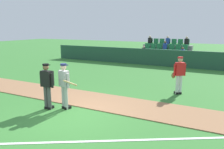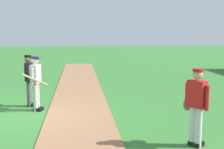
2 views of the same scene
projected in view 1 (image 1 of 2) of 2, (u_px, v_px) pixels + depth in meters
name	position (u px, v px, depth m)	size (l,w,h in m)	color
ground_plane	(71.00, 115.00, 7.97)	(80.00, 80.00, 0.00)	#387A33
infield_dirt_path	(97.00, 100.00, 9.52)	(28.00, 1.98, 0.03)	#9E704C
foul_line_chalk	(147.00, 140.00, 6.21)	(12.00, 0.10, 0.01)	white
dugout_fence	(159.00, 58.00, 18.02)	(20.00, 0.16, 1.33)	#234C38
stadium_bleachers	(165.00, 55.00, 19.66)	(4.45, 2.95, 2.30)	slate
batter_grey_jersey	(64.00, 84.00, 8.39)	(0.59, 0.80, 1.76)	#B2B2B2
umpire_home_plate	(47.00, 84.00, 8.37)	(0.59, 0.32, 1.76)	#4C4C4C
runner_red_jersey	(179.00, 74.00, 10.28)	(0.61, 0.46, 1.76)	silver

